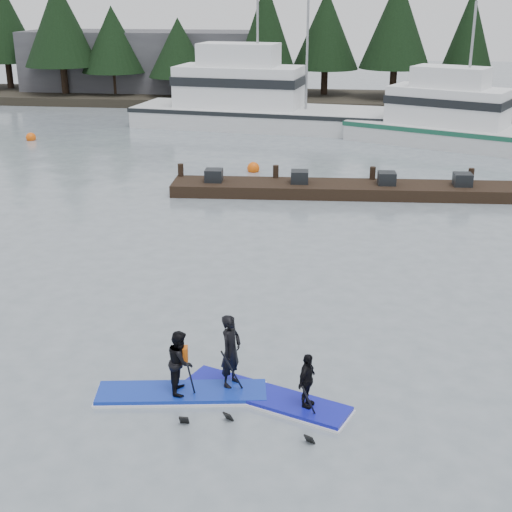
# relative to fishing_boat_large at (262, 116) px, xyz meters

# --- Properties ---
(ground) EXTENTS (160.00, 160.00, 0.00)m
(ground) POSITION_rel_fishing_boat_large_xyz_m (3.02, -31.63, -0.71)
(ground) COLOR slate
(ground) RESTS_ON ground
(far_shore) EXTENTS (70.00, 8.00, 0.60)m
(far_shore) POSITION_rel_fishing_boat_large_xyz_m (3.02, 10.37, -0.41)
(far_shore) COLOR #2D281E
(far_shore) RESTS_ON ground
(treeline) EXTENTS (60.00, 4.00, 8.00)m
(treeline) POSITION_rel_fishing_boat_large_xyz_m (3.02, 10.37, -0.71)
(treeline) COLOR black
(treeline) RESTS_ON ground
(waterfront_building) EXTENTS (18.00, 6.00, 5.00)m
(waterfront_building) POSITION_rel_fishing_boat_large_xyz_m (-10.98, 12.37, 1.79)
(waterfront_building) COLOR #4C4C51
(waterfront_building) RESTS_ON ground
(fishing_boat_large) EXTENTS (17.07, 6.78, 9.49)m
(fishing_boat_large) POSITION_rel_fishing_boat_large_xyz_m (0.00, 0.00, 0.00)
(fishing_boat_large) COLOR silver
(fishing_boat_large) RESTS_ON ground
(fishing_boat_medium) EXTENTS (14.03, 9.24, 8.24)m
(fishing_boat_medium) POSITION_rel_fishing_boat_large_xyz_m (11.62, -4.25, -0.13)
(fishing_boat_medium) COLOR silver
(fishing_boat_medium) RESTS_ON ground
(floating_dock) EXTENTS (14.44, 2.82, 0.48)m
(floating_dock) POSITION_rel_fishing_boat_large_xyz_m (5.41, -15.07, -0.47)
(floating_dock) COLOR black
(floating_dock) RESTS_ON ground
(buoy_b) EXTENTS (0.57, 0.57, 0.57)m
(buoy_b) POSITION_rel_fishing_boat_large_xyz_m (1.02, -11.54, -0.71)
(buoy_b) COLOR #E6560B
(buoy_b) RESTS_ON ground
(buoy_a) EXTENTS (0.55, 0.55, 0.55)m
(buoy_a) POSITION_rel_fishing_boat_large_xyz_m (-12.31, -5.78, -0.71)
(buoy_a) COLOR #E6560B
(buoy_a) RESTS_ON ground
(paddleboard_solo) EXTENTS (3.52, 1.36, 1.88)m
(paddleboard_solo) POSITION_rel_fishing_boat_large_xyz_m (2.21, -31.03, -0.25)
(paddleboard_solo) COLOR #112DA4
(paddleboard_solo) RESTS_ON ground
(paddleboard_duo) EXTENTS (3.54, 2.01, 2.18)m
(paddleboard_duo) POSITION_rel_fishing_boat_large_xyz_m (3.83, -30.91, -0.20)
(paddleboard_duo) COLOR #1116A3
(paddleboard_duo) RESTS_ON ground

